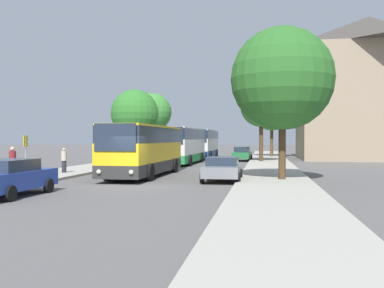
{
  "coord_description": "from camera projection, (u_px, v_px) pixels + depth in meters",
  "views": [
    {
      "loc": [
        6.41,
        -22.21,
        2.38
      ],
      "look_at": [
        0.61,
        14.26,
        1.94
      ],
      "focal_mm": 42.0,
      "sensor_mm": 36.0,
      "label": 1
    }
  ],
  "objects": [
    {
      "name": "parked_car_right_near",
      "position": [
        222.0,
        169.0,
        24.92
      ],
      "size": [
        2.16,
        4.11,
        1.36
      ],
      "rotation": [
        0.0,
        0.0,
        3.15
      ],
      "color": "slate",
      "rests_on": "ground_plane"
    },
    {
      "name": "building_right_background",
      "position": [
        369.0,
        88.0,
        51.35
      ],
      "size": [
        15.42,
        12.68,
        16.38
      ],
      "color": "gray",
      "rests_on": "ground_plane"
    },
    {
      "name": "parked_car_left_curb",
      "position": [
        9.0,
        177.0,
        18.44
      ],
      "size": [
        2.19,
        4.71,
        1.53
      ],
      "rotation": [
        0.0,
        0.0,
        -0.03
      ],
      "color": "#233D9E",
      "rests_on": "ground_plane"
    },
    {
      "name": "ground_plane",
      "position": [
        137.0,
        185.0,
        22.97
      ],
      "size": [
        300.0,
        300.0,
        0.0
      ],
      "primitive_type": "plane",
      "color": "#565454",
      "rests_on": "ground"
    },
    {
      "name": "bus_stop_sign",
      "position": [
        26.0,
        151.0,
        24.86
      ],
      "size": [
        0.08,
        0.45,
        2.46
      ],
      "color": "gray",
      "rests_on": "sidewalk_left"
    },
    {
      "name": "tree_right_mid",
      "position": [
        282.0,
        79.0,
        24.66
      ],
      "size": [
        5.68,
        5.68,
        8.39
      ],
      "color": "#47331E",
      "rests_on": "sidewalk_right"
    },
    {
      "name": "tree_left_far",
      "position": [
        153.0,
        112.0,
        58.3
      ],
      "size": [
        4.96,
        4.96,
        8.17
      ],
      "color": "#47331E",
      "rests_on": "sidewalk_left"
    },
    {
      "name": "pedestrian_waiting_near",
      "position": [
        64.0,
        160.0,
        29.55
      ],
      "size": [
        0.36,
        0.36,
        1.64
      ],
      "rotation": [
        0.0,
        0.0,
        1.69
      ],
      "color": "#23232D",
      "rests_on": "sidewalk_left"
    },
    {
      "name": "bus_rear",
      "position": [
        203.0,
        143.0,
        54.76
      ],
      "size": [
        2.87,
        10.76,
        3.44
      ],
      "rotation": [
        0.0,
        0.0,
        -0.01
      ],
      "color": "#2D519E",
      "rests_on": "ground_plane"
    },
    {
      "name": "bus_front",
      "position": [
        144.0,
        149.0,
        28.45
      ],
      "size": [
        2.94,
        11.04,
        3.2
      ],
      "rotation": [
        0.0,
        0.0,
        -0.02
      ],
      "color": "#2D2D2D",
      "rests_on": "ground_plane"
    },
    {
      "name": "parked_car_right_far",
      "position": [
        242.0,
        154.0,
        47.83
      ],
      "size": [
        2.11,
        4.42,
        1.52
      ],
      "rotation": [
        0.0,
        0.0,
        3.09
      ],
      "color": "#236B38",
      "rests_on": "ground_plane"
    },
    {
      "name": "pedestrian_waiting_far",
      "position": [
        13.0,
        163.0,
        23.94
      ],
      "size": [
        0.36,
        0.36,
        1.81
      ],
      "rotation": [
        0.0,
        0.0,
        4.23
      ],
      "color": "#23232D",
      "rests_on": "sidewalk_left"
    },
    {
      "name": "tree_left_near",
      "position": [
        135.0,
        113.0,
        43.61
      ],
      "size": [
        4.63,
        4.63,
        7.03
      ],
      "color": "brown",
      "rests_on": "sidewalk_left"
    },
    {
      "name": "bus_middle",
      "position": [
        182.0,
        145.0,
        42.07
      ],
      "size": [
        3.02,
        11.09,
        3.39
      ],
      "rotation": [
        0.0,
        0.0,
        -0.02
      ],
      "color": "#238942",
      "rests_on": "ground_plane"
    },
    {
      "name": "sidewalk_right",
      "position": [
        275.0,
        186.0,
        21.87
      ],
      "size": [
        4.0,
        120.0,
        0.15
      ],
      "primitive_type": "cube",
      "color": "#A39E93",
      "rests_on": "ground_plane"
    },
    {
      "name": "tree_right_near",
      "position": [
        261.0,
        106.0,
        44.6
      ],
      "size": [
        4.18,
        4.18,
        7.58
      ],
      "color": "#47331E",
      "rests_on": "sidewalk_right"
    },
    {
      "name": "sidewalk_left",
      "position": [
        10.0,
        182.0,
        24.07
      ],
      "size": [
        4.0,
        120.0,
        0.15
      ],
      "primitive_type": "cube",
      "color": "#A39E93",
      "rests_on": "ground_plane"
    },
    {
      "name": "tree_right_far",
      "position": [
        272.0,
        110.0,
        57.23
      ],
      "size": [
        5.27,
        5.27,
        8.56
      ],
      "color": "#513D23",
      "rests_on": "sidewalk_right"
    }
  ]
}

